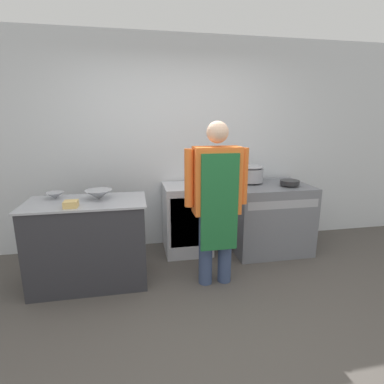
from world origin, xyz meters
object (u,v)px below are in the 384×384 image
at_px(person_cook, 217,196).
at_px(saute_pan, 290,182).
at_px(plastic_tub, 71,204).
at_px(fridge_unit, 187,219).
at_px(stove, 268,217).
at_px(stock_pot, 251,173).
at_px(mixing_bowl, 99,195).

xyz_separation_m(person_cook, saute_pan, (1.09, 0.57, -0.03)).
bearing_deg(plastic_tub, fridge_unit, 32.16).
bearing_deg(stove, stock_pot, 147.69).
xyz_separation_m(fridge_unit, saute_pan, (1.24, -0.26, 0.48)).
height_order(mixing_bowl, saute_pan, mixing_bowl).
relative_size(plastic_tub, stock_pot, 0.38).
height_order(stove, person_cook, person_cook).
distance_m(fridge_unit, plastic_tub, 1.53).
relative_size(fridge_unit, mixing_bowl, 3.23).
bearing_deg(plastic_tub, mixing_bowl, 48.67).
xyz_separation_m(person_cook, mixing_bowl, (-1.15, 0.31, -0.01)).
height_order(mixing_bowl, stock_pot, stock_pot).
distance_m(plastic_tub, stock_pot, 2.20).
xyz_separation_m(stove, person_cook, (-0.90, -0.70, 0.51)).
height_order(stove, plastic_tub, plastic_tub).
bearing_deg(mixing_bowl, saute_pan, 6.44).
xyz_separation_m(stove, mixing_bowl, (-2.05, -0.39, 0.50)).
relative_size(fridge_unit, saute_pan, 3.71).
relative_size(person_cook, stock_pot, 5.17).
xyz_separation_m(stove, fridge_unit, (-1.05, 0.13, 0.00)).
height_order(plastic_tub, stock_pot, stock_pot).
bearing_deg(stove, saute_pan, -34.96).
xyz_separation_m(mixing_bowl, plastic_tub, (-0.22, -0.25, -0.02)).
relative_size(mixing_bowl, plastic_tub, 2.19).
height_order(person_cook, saute_pan, person_cook).
bearing_deg(saute_pan, stove, 145.04).
bearing_deg(mixing_bowl, stock_pot, 15.92).
height_order(person_cook, plastic_tub, person_cook).
bearing_deg(stock_pot, plastic_tub, -159.33).
bearing_deg(stock_pot, mixing_bowl, -164.08).
distance_m(person_cook, saute_pan, 1.23).
bearing_deg(plastic_tub, person_cook, -2.43).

